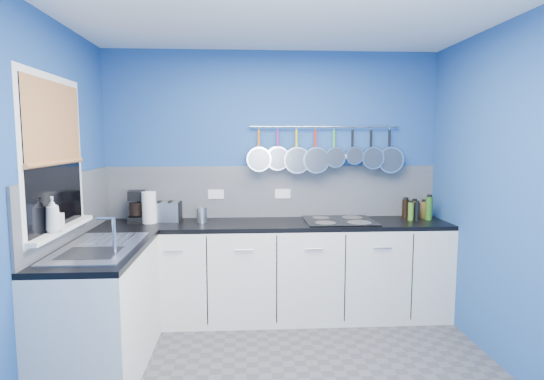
{
  "coord_description": "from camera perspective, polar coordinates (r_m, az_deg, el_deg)",
  "views": [
    {
      "loc": [
        -0.27,
        -2.87,
        1.66
      ],
      "look_at": [
        -0.05,
        0.75,
        1.25
      ],
      "focal_mm": 29.68,
      "sensor_mm": 36.0,
      "label": 1
    }
  ],
  "objects": [
    {
      "name": "coffee_maker",
      "position": [
        4.31,
        -16.79,
        -2.01
      ],
      "size": [
        0.19,
        0.21,
        0.29
      ],
      "primitive_type": null,
      "rotation": [
        0.0,
        0.0,
        0.16
      ],
      "color": "black",
      "rests_on": "worktop_back"
    },
    {
      "name": "pan_1",
      "position": [
        4.32,
        0.72,
        5.29
      ],
      "size": [
        0.23,
        0.07,
        0.42
      ],
      "primitive_type": null,
      "color": "silver",
      "rests_on": "pot_rail"
    },
    {
      "name": "wall_back",
      "position": [
        4.41,
        0.04,
        1.11
      ],
      "size": [
        3.2,
        0.02,
        2.5
      ],
      "primitive_type": "cube",
      "color": "#20498C",
      "rests_on": "ground"
    },
    {
      "name": "pan_0",
      "position": [
        4.31,
        -1.7,
        5.23
      ],
      "size": [
        0.23,
        0.12,
        0.42
      ],
      "primitive_type": null,
      "color": "silver",
      "rests_on": "pot_rail"
    },
    {
      "name": "cabinet_run_left",
      "position": [
        3.55,
        -20.77,
        -14.25
      ],
      "size": [
        0.6,
        1.2,
        0.86
      ],
      "primitive_type": "cube",
      "color": "silver",
      "rests_on": "ground"
    },
    {
      "name": "condiment_2",
      "position": [
        4.51,
        16.57,
        -2.32
      ],
      "size": [
        0.07,
        0.07,
        0.18
      ],
      "primitive_type": "cylinder",
      "color": "black",
      "rests_on": "worktop_back"
    },
    {
      "name": "pan_2",
      "position": [
        4.34,
        3.12,
        5.08
      ],
      "size": [
        0.26,
        0.1,
        0.45
      ],
      "primitive_type": null,
      "color": "silver",
      "rests_on": "pot_rail"
    },
    {
      "name": "condiment_3",
      "position": [
        4.5,
        19.29,
        -2.21
      ],
      "size": [
        0.07,
        0.07,
        0.22
      ],
      "primitive_type": "cylinder",
      "color": "#265919",
      "rests_on": "worktop_back"
    },
    {
      "name": "soap_bottle_b",
      "position": [
        3.34,
        -25.64,
        -3.22
      ],
      "size": [
        0.08,
        0.08,
        0.17
      ],
      "primitive_type": "imported",
      "rotation": [
        0.0,
        0.0,
        0.07
      ],
      "color": "white",
      "rests_on": "window_sill"
    },
    {
      "name": "canister",
      "position": [
        4.18,
        -8.88,
        -3.14
      ],
      "size": [
        0.11,
        0.11,
        0.14
      ],
      "primitive_type": "cylinder",
      "rotation": [
        0.0,
        0.0,
        0.18
      ],
      "color": "silver",
      "rests_on": "worktop_back"
    },
    {
      "name": "pan_4",
      "position": [
        4.39,
        7.85,
        5.42
      ],
      "size": [
        0.2,
        0.12,
        0.39
      ],
      "primitive_type": null,
      "color": "silver",
      "rests_on": "pot_rail"
    },
    {
      "name": "sink_unit",
      "position": [
        3.42,
        -21.09,
        -6.78
      ],
      "size": [
        0.5,
        0.95,
        0.01
      ],
      "primitive_type": "cube",
      "color": "silver",
      "rests_on": "worktop_left"
    },
    {
      "name": "socket_right",
      "position": [
        4.39,
        1.38,
        -0.48
      ],
      "size": [
        0.15,
        0.01,
        0.09
      ],
      "primitive_type": "cube",
      "color": "white",
      "rests_on": "backsplash_back"
    },
    {
      "name": "pan_7",
      "position": [
        4.53,
        14.63,
        4.93
      ],
      "size": [
        0.26,
        0.1,
        0.45
      ],
      "primitive_type": null,
      "color": "silver",
      "rests_on": "pot_rail"
    },
    {
      "name": "pan_6",
      "position": [
        4.48,
        12.42,
        5.23
      ],
      "size": [
        0.22,
        0.12,
        0.41
      ],
      "primitive_type": null,
      "color": "silver",
      "rests_on": "pot_rail"
    },
    {
      "name": "wall_left",
      "position": [
        3.19,
        -28.28,
        -1.7
      ],
      "size": [
        0.02,
        3.0,
        2.5
      ],
      "primitive_type": "cube",
      "color": "#20498C",
      "rests_on": "ground"
    },
    {
      "name": "soap_bottle_a",
      "position": [
        3.28,
        -26.07,
        -2.81
      ],
      "size": [
        0.12,
        0.12,
        0.24
      ],
      "primitive_type": "imported",
      "rotation": [
        0.0,
        0.0,
        0.38
      ],
      "color": "white",
      "rests_on": "window_sill"
    },
    {
      "name": "socket_left",
      "position": [
        4.38,
        -7.12,
        -0.54
      ],
      "size": [
        0.15,
        0.01,
        0.09
      ],
      "primitive_type": "cube",
      "color": "white",
      "rests_on": "backsplash_back"
    },
    {
      "name": "window_frame",
      "position": [
        3.43,
        -25.92,
        3.97
      ],
      "size": [
        0.01,
        1.0,
        1.1
      ],
      "primitive_type": "cube",
      "color": "white",
      "rests_on": "wall_left"
    },
    {
      "name": "hob",
      "position": [
        4.24,
        8.54,
        -3.85
      ],
      "size": [
        0.64,
        0.56,
        0.01
      ],
      "primitive_type": "cube",
      "color": "black",
      "rests_on": "worktop_back"
    },
    {
      "name": "condiment_4",
      "position": [
        4.46,
        17.89,
        -2.61
      ],
      "size": [
        0.05,
        0.05,
        0.16
      ],
      "primitive_type": "cylinder",
      "color": "black",
      "rests_on": "worktop_back"
    },
    {
      "name": "condiment_0",
      "position": [
        4.59,
        18.71,
        -2.4
      ],
      "size": [
        0.07,
        0.07,
        0.16
      ],
      "primitive_type": "cylinder",
      "color": "brown",
      "rests_on": "worktop_back"
    },
    {
      "name": "wall_front",
      "position": [
        1.44,
        7.6,
        -10.1
      ],
      "size": [
        3.2,
        0.02,
        2.5
      ],
      "primitive_type": "cube",
      "color": "#20498C",
      "rests_on": "ground"
    },
    {
      "name": "pan_5",
      "position": [
        4.43,
        10.16,
        5.57
      ],
      "size": [
        0.17,
        0.13,
        0.36
      ],
      "primitive_type": null,
      "color": "silver",
      "rests_on": "pot_rail"
    },
    {
      "name": "paper_towel",
      "position": [
        4.23,
        -15.32,
        -2.15
      ],
      "size": [
        0.13,
        0.13,
        0.29
      ],
      "primitive_type": "cylinder",
      "rotation": [
        0.0,
        0.0,
        0.04
      ],
      "color": "white",
      "rests_on": "worktop_back"
    },
    {
      "name": "cabinet_run_back",
      "position": [
        4.26,
        0.31,
        -10.33
      ],
      "size": [
        3.2,
        0.6,
        0.86
      ],
      "primitive_type": "cube",
      "color": "silver",
      "rests_on": "ground"
    },
    {
      "name": "toaster",
      "position": [
        4.3,
        -13.42,
        -2.69
      ],
      "size": [
        0.29,
        0.18,
        0.18
      ],
      "primitive_type": "cube",
      "rotation": [
        0.0,
        0.0,
        -0.07
      ],
      "color": "silver",
      "rests_on": "worktop_back"
    },
    {
      "name": "condiment_1",
      "position": [
        4.54,
        17.61,
        -2.39
      ],
      "size": [
        0.07,
        0.07,
        0.17
      ],
      "primitive_type": "cylinder",
      "color": "brown",
      "rests_on": "worktop_back"
    },
    {
      "name": "pan_3",
      "position": [
        4.36,
        5.5,
        5.08
      ],
      "size": [
        0.25,
        0.12,
        0.44
      ],
      "primitive_type": null,
      "color": "silver",
      "rests_on": "pot_rail"
    },
    {
      "name": "backsplash_back",
      "position": [
        4.39,
        0.06,
        -0.21
      ],
      "size": [
        3.2,
        0.02,
        0.5
      ],
      "primitive_type": "cube",
      "color": "gray",
      "rests_on": "wall_back"
    },
    {
      "name": "window_sill",
      "position": [
        3.47,
        -25.12,
        -4.53
      ],
      "size": [
        0.1,
        0.98,
        0.03
      ],
      "primitive_type": "cube",
      "color": "white",
      "rests_on": "wall_left"
    },
    {
      "name": "mixer_tap",
      "position": [
        3.17,
        -19.39,
        -5.36
      ],
      "size": [
        0.12,
        0.08,
        0.26
      ],
      "primitive_type": null,
      "color": "silver",
      "rests_on": "worktop_left"
    },
    {
      "name": "condiment_5",
      "position": [
        4.43,
        17.2,
        -2.61
      ],
      "size": [
        0.05,
        0.05,
        0.17
      ],
      "primitive_type": "cylinder",
      "color": "#3F721E",
      "rests_on": "worktop_back"
    },
    {
      "name": "wall_right",
      "position": [
        3.45,
        29.54,
        -1.21
      ],
      "size": [
        0.02,
        3.0,
        2.5
      ],
      "primitive_type": "cube",
      "color": "#20498C",
      "rests_on": "ground"
    },
    {
      "name": "worktop_back",
      "position": [
        4.15,
        0.31,
        -4.38
      ],
      "size": [
        3.2,
        0.6,
        0.04
      ],
      "primitive_type": "cube",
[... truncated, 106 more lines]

